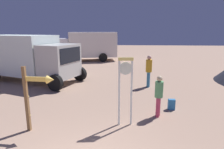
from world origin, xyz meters
name	(u,v)px	position (x,y,z in m)	size (l,w,h in m)	color
standing_clock	(125,84)	(1.01, 2.79, 1.45)	(0.50, 0.14, 2.34)	white
arrow_sign	(36,90)	(-1.76, 2.16, 1.39)	(1.02, 0.27, 2.12)	brown
person_near_clock	(159,94)	(2.26, 3.53, 0.88)	(0.30, 0.30, 1.57)	#BD3957
backpack	(171,104)	(2.92, 4.22, 0.21)	(0.27, 0.21, 0.44)	#296EAA
person_distant	(149,70)	(2.36, 7.48, 1.02)	(0.35, 0.35, 1.82)	teal
box_truck_near	(27,56)	(-5.27, 8.59, 1.60)	(7.14, 4.64, 2.90)	white
box_truck_far	(86,45)	(-3.13, 17.27, 1.64)	(7.35, 3.78, 3.01)	silver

